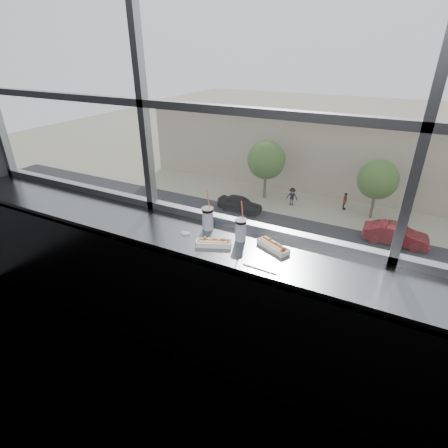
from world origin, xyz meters
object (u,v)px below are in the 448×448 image
at_px(car_near_c, 366,286).
at_px(car_far_a, 240,201).
at_px(soda_cup_right, 241,229).
at_px(wrapper, 185,233).
at_px(hotdog_tray_right, 273,246).
at_px(pedestrian_a, 292,195).
at_px(loose_straw, 260,269).
at_px(car_near_a, 169,233).
at_px(tree_left, 266,160).
at_px(tree_center, 378,180).
at_px(soda_cup_left, 208,217).
at_px(pedestrian_b, 345,200).
at_px(car_far_b, 396,231).
at_px(hotdog_tray_left, 214,242).

xyz_separation_m(car_near_c, car_far_a, (-11.77, 8.00, -0.09)).
distance_m(soda_cup_right, wrapper, 0.44).
height_order(hotdog_tray_right, car_far_a, hotdog_tray_right).
bearing_deg(pedestrian_a, loose_straw, -74.96).
xyz_separation_m(car_far_a, pedestrian_a, (3.78, 3.42, 0.07)).
bearing_deg(car_near_a, tree_left, -19.59).
height_order(wrapper, tree_center, wrapper).
distance_m(soda_cup_left, pedestrian_a, 30.53).
bearing_deg(car_far_a, car_near_a, 168.84).
relative_size(loose_straw, wrapper, 2.71).
bearing_deg(soda_cup_right, tree_center, 90.56).
bearing_deg(loose_straw, pedestrian_b, 98.88).
xyz_separation_m(car_far_b, tree_left, (-12.05, 4.00, 2.75)).
height_order(wrapper, car_far_a, wrapper).
relative_size(car_near_c, car_far_a, 1.10).
distance_m(car_near_c, tree_center, 12.29).
height_order(hotdog_tray_left, car_near_a, hotdog_tray_left).
bearing_deg(car_near_c, car_far_b, -13.41).
bearing_deg(tree_left, loose_straw, -69.86).
height_order(soda_cup_left, car_near_c, soda_cup_left).
xyz_separation_m(car_far_a, pedestrian_b, (8.34, 4.71, 0.00)).
height_order(pedestrian_a, tree_center, tree_center).
relative_size(pedestrian_b, tree_left, 0.34).
height_order(soda_cup_left, car_far_b, soda_cup_left).
height_order(soda_cup_left, car_near_a, soda_cup_left).
bearing_deg(wrapper, hotdog_tray_left, -10.41).
relative_size(hotdog_tray_left, wrapper, 3.06).
bearing_deg(wrapper, car_far_a, 113.53).
bearing_deg(pedestrian_a, car_near_a, -116.94).
xyz_separation_m(hotdog_tray_right, tree_center, (-0.54, 28.20, -8.59)).
relative_size(car_far_a, tree_center, 1.08).
distance_m(car_near_a, tree_left, 12.63).
relative_size(car_far_b, car_far_a, 1.09).
xyz_separation_m(soda_cup_right, tree_left, (-10.17, 28.19, -8.36)).
bearing_deg(car_far_b, hotdog_tray_right, 174.88).
xyz_separation_m(hotdog_tray_right, soda_cup_left, (-0.57, 0.06, 0.07)).
xyz_separation_m(pedestrian_a, pedestrian_b, (4.56, 1.29, -0.06)).
bearing_deg(car_near_c, soda_cup_left, 170.63).
bearing_deg(pedestrian_b, loose_straw, -174.25).
bearing_deg(car_far_a, car_near_c, -121.13).
relative_size(wrapper, car_near_a, 0.01).
bearing_deg(pedestrian_b, car_far_b, -136.06).
height_order(hotdog_tray_right, tree_center, hotdog_tray_right).
relative_size(soda_cup_left, wrapper, 3.90).
relative_size(soda_cup_left, pedestrian_a, 0.17).
bearing_deg(tree_left, car_far_a, -101.70).
bearing_deg(hotdog_tray_left, tree_left, 86.78).
relative_size(car_far_b, car_near_c, 0.99).
xyz_separation_m(soda_cup_right, car_far_b, (1.88, 24.19, -11.12)).
xyz_separation_m(wrapper, pedestrian_a, (-6.81, 27.73, -11.05)).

